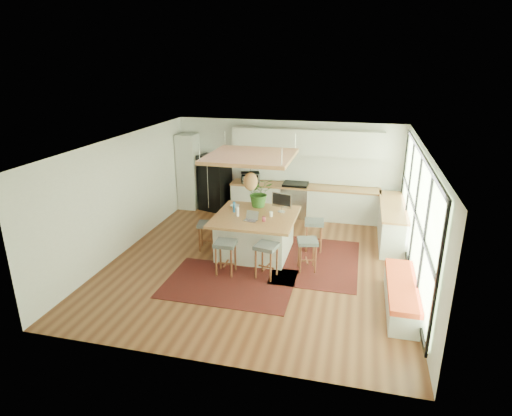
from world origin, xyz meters
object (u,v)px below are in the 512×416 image
(fridge, at_px, (215,180))
(laptop, at_px, (250,216))
(stool_left_side, at_px, (207,235))
(monitor, at_px, (282,201))
(island, at_px, (255,234))
(island_plant, at_px, (259,196))
(microwave, at_px, (250,176))
(stool_near_right, at_px, (266,261))
(stool_right_back, at_px, (314,236))
(stool_near_left, at_px, (226,258))
(stool_right_front, at_px, (307,255))

(fridge, xyz_separation_m, laptop, (1.91, -3.09, 0.12))
(laptop, bearing_deg, stool_left_side, 177.74)
(laptop, bearing_deg, monitor, 64.00)
(island, height_order, island_plant, island_plant)
(monitor, distance_m, microwave, 2.69)
(island, distance_m, laptop, 0.69)
(monitor, bearing_deg, stool_near_right, -75.20)
(island, bearing_deg, laptop, -94.19)
(island, distance_m, stool_near_right, 1.23)
(fridge, xyz_separation_m, monitor, (2.47, -2.35, 0.26))
(stool_right_back, distance_m, microwave, 3.16)
(stool_near_right, bearing_deg, stool_near_left, -176.76)
(island, relative_size, stool_right_front, 2.61)
(fridge, xyz_separation_m, microwave, (1.11, -0.02, 0.18))
(stool_right_back, bearing_deg, microwave, 133.85)
(stool_right_back, bearing_deg, stool_near_left, -135.30)
(stool_right_back, relative_size, monitor, 1.48)
(island, bearing_deg, stool_right_front, -24.58)
(monitor, bearing_deg, island_plant, 171.55)
(stool_near_right, xyz_separation_m, laptop, (-0.54, 0.75, 0.70))
(stool_near_left, distance_m, microwave, 3.96)
(fridge, distance_m, stool_near_right, 4.58)
(stool_right_back, relative_size, stool_left_side, 1.11)
(stool_right_front, xyz_separation_m, laptop, (-1.31, 0.23, 0.70))
(stool_near_left, distance_m, monitor, 1.97)
(stool_near_right, distance_m, monitor, 1.71)
(island, height_order, stool_right_back, island)
(stool_near_right, distance_m, stool_right_front, 0.94)
(stool_right_back, bearing_deg, island_plant, 173.10)
(stool_right_back, xyz_separation_m, island_plant, (-1.37, 0.17, 0.85))
(stool_right_front, xyz_separation_m, microwave, (-2.11, 3.29, 0.75))
(laptop, bearing_deg, stool_right_back, 43.67)
(island, relative_size, stool_right_back, 2.48)
(stool_right_back, bearing_deg, laptop, -147.60)
(stool_near_right, xyz_separation_m, microwave, (-1.33, 3.81, 0.75))
(stool_right_back, bearing_deg, stool_left_side, -167.11)
(stool_right_back, height_order, island_plant, island_plant)
(stool_right_back, height_order, microwave, microwave)
(stool_left_side, xyz_separation_m, microwave, (0.35, 2.78, 0.75))
(fridge, distance_m, stool_near_left, 4.23)
(island, distance_m, stool_right_back, 1.40)
(stool_near_right, bearing_deg, fridge, 122.47)
(stool_near_right, relative_size, microwave, 1.40)
(stool_near_left, relative_size, microwave, 1.39)
(stool_right_back, distance_m, monitor, 1.14)
(stool_left_side, bearing_deg, stool_right_back, 12.89)
(fridge, bearing_deg, stool_right_front, -29.61)
(monitor, xyz_separation_m, microwave, (-1.36, 2.32, -0.09))
(stool_left_side, bearing_deg, stool_right_front, -11.64)
(fridge, xyz_separation_m, stool_near_left, (1.57, -3.89, -0.57))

